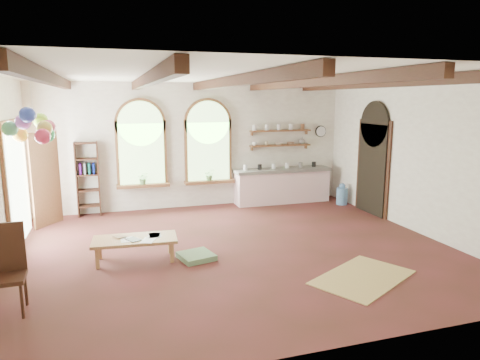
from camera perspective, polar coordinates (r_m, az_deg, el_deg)
name	(u,v)px	position (r m, az deg, el deg)	size (l,w,h in m)	color
floor	(235,249)	(8.20, -0.70, -9.15)	(8.00, 8.00, 0.00)	#5D2626
ceiling_beams	(234,81)	(7.72, -0.75, 13.06)	(6.20, 6.80, 0.18)	#3E2013
window_left	(141,147)	(10.91, -13.01, 4.37)	(1.30, 0.28, 2.20)	brown
window_right	(208,144)	(11.16, -4.25, 4.75)	(1.30, 0.28, 2.20)	brown
left_doorway	(17,184)	(9.50, -27.61, -0.42)	(0.10, 1.90, 2.50)	brown
right_doorway	(372,169)	(10.93, 17.19, 1.36)	(0.10, 1.30, 2.40)	black
kitchen_counter	(282,185)	(11.73, 5.64, -0.70)	(2.68, 0.62, 0.94)	silver
wall_shelf_lower	(280,145)	(11.73, 5.39, 4.62)	(1.70, 0.24, 0.04)	brown
wall_shelf_upper	(281,131)	(11.70, 5.43, 6.57)	(1.70, 0.24, 0.04)	brown
wall_clock	(321,131)	(12.30, 10.72, 6.40)	(0.32, 0.32, 0.04)	black
bookshelf	(88,179)	(10.89, -19.64, 0.11)	(0.53, 0.32, 1.80)	#3E2013
coffee_table	(135,241)	(7.73, -13.84, -7.87)	(1.48, 0.76, 0.41)	#B07951
side_chair	(7,289)	(6.53, -28.60, -12.60)	(0.49, 0.49, 1.19)	#3E2013
floor_mat	(363,277)	(7.21, 16.05, -12.37)	(1.66, 1.02, 0.02)	tan
floor_cushion	(196,256)	(7.73, -5.84, -10.08)	(0.56, 0.56, 0.10)	#63855C
water_jug_a	(342,195)	(11.81, 13.45, -1.99)	(0.30, 0.30, 0.58)	#598ABF
water_jug_b	(317,193)	(12.10, 10.21, -1.67)	(0.27, 0.27, 0.53)	#598ABF
balloon_cluster	(33,126)	(8.30, -25.83, 6.49)	(0.83, 0.96, 1.16)	silver
table_book	(115,238)	(7.80, -16.29, -7.38)	(0.16, 0.23, 0.02)	olive
tablet	(133,239)	(7.63, -14.05, -7.70)	(0.18, 0.26, 0.01)	black
potted_plant_left	(143,178)	(10.91, -12.80, 0.23)	(0.27, 0.23, 0.30)	#598C4C
potted_plant_right	(210,175)	(11.17, -4.08, 0.70)	(0.27, 0.23, 0.30)	#598C4C
shelf_cup_a	(254,144)	(11.46, 1.92, 4.86)	(0.12, 0.10, 0.10)	white
shelf_cup_b	(267,143)	(11.58, 3.56, 4.90)	(0.10, 0.10, 0.09)	beige
shelf_bowl_a	(279,144)	(11.71, 5.17, 4.84)	(0.22, 0.22, 0.05)	beige
shelf_bowl_b	(290,143)	(11.85, 6.74, 4.90)	(0.20, 0.20, 0.06)	#8C664C
shelf_vase	(302,140)	(11.99, 8.29, 5.24)	(0.18, 0.18, 0.19)	slate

